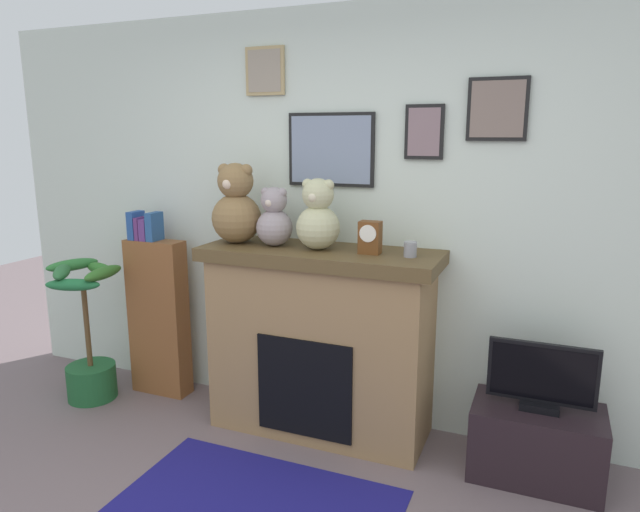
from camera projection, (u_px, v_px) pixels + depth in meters
name	position (u px, v px, depth m)	size (l,w,h in m)	color
back_wall	(344.00, 220.00, 3.64)	(5.20, 0.15, 2.60)	silver
fireplace	(320.00, 340.00, 3.52)	(1.45, 0.56, 1.17)	#96734B
bookshelf	(158.00, 313.00, 4.04)	(0.42, 0.16, 1.32)	brown
potted_plant	(89.00, 345.00, 3.97)	(0.51, 0.51, 0.99)	#1E592D
tv_stand	(536.00, 443.00, 3.08)	(0.68, 0.40, 0.40)	black
television	(542.00, 378.00, 3.00)	(0.55, 0.14, 0.37)	black
candle_jar	(410.00, 249.00, 3.17)	(0.07, 0.07, 0.09)	gray
mantel_clock	(370.00, 237.00, 3.24)	(0.12, 0.09, 0.19)	brown
teddy_bear_brown	(236.00, 207.00, 3.54)	(0.31, 0.31, 0.50)	olive
teddy_bear_cream	(274.00, 220.00, 3.46)	(0.22, 0.22, 0.36)	gray
teddy_bear_grey	(318.00, 218.00, 3.34)	(0.26, 0.26, 0.42)	#BFBD90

